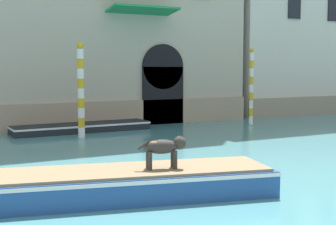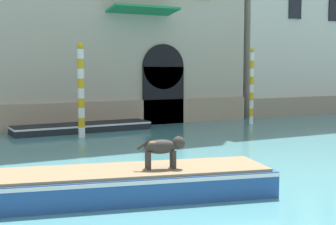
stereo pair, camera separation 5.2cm
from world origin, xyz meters
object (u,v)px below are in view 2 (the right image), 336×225
at_px(dog_on_deck, 164,147).
at_px(mooring_pole_0, 81,89).
at_px(boat_foreground, 74,185).
at_px(boat_moored_near_palazzo, 82,127).
at_px(mooring_pole_1, 252,86).

relative_size(dog_on_deck, mooring_pole_0, 0.28).
height_order(boat_foreground, mooring_pole_0, mooring_pole_0).
bearing_deg(boat_moored_near_palazzo, dog_on_deck, -99.88).
relative_size(boat_foreground, boat_moored_near_palazzo, 1.44).
xyz_separation_m(boat_moored_near_palazzo, mooring_pole_1, (8.54, -1.19, 1.75)).
relative_size(boat_moored_near_palazzo, mooring_pole_0, 1.60).
bearing_deg(mooring_pole_1, boat_foreground, -141.51).
bearing_deg(dog_on_deck, mooring_pole_0, 98.55).
height_order(boat_moored_near_palazzo, mooring_pole_0, mooring_pole_0).
height_order(boat_moored_near_palazzo, mooring_pole_1, mooring_pole_1).
distance_m(dog_on_deck, boat_moored_near_palazzo, 11.42).
relative_size(boat_foreground, mooring_pole_1, 2.34).
bearing_deg(boat_moored_near_palazzo, mooring_pole_0, -109.69).
bearing_deg(dog_on_deck, mooring_pole_1, 59.68).
xyz_separation_m(boat_foreground, boat_moored_near_palazzo, (3.42, 10.69, -0.14)).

